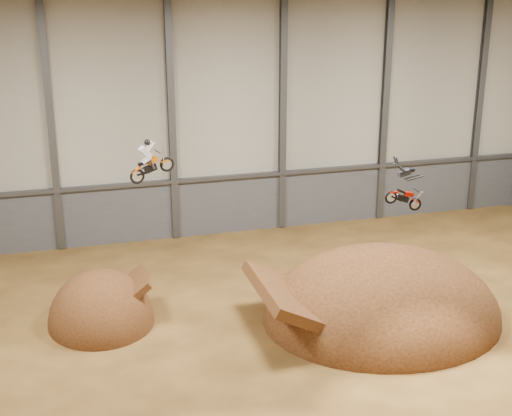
# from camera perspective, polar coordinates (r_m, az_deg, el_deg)

# --- Properties ---
(floor) EXTENTS (40.00, 40.00, 0.00)m
(floor) POSITION_cam_1_polar(r_m,az_deg,el_deg) (31.03, 4.59, -11.14)
(floor) COLOR #513515
(floor) RESTS_ON ground
(back_wall) EXTENTS (40.00, 0.10, 14.00)m
(back_wall) POSITION_cam_1_polar(r_m,az_deg,el_deg) (42.18, -2.29, 7.09)
(back_wall) COLOR #B1AD9D
(back_wall) RESTS_ON ground
(ceiling) EXTENTS (40.00, 40.00, 0.00)m
(ceiling) POSITION_cam_1_polar(r_m,az_deg,el_deg) (27.04, 5.37, 15.63)
(ceiling) COLOR black
(ceiling) RESTS_ON back_wall
(lower_band_back) EXTENTS (39.80, 0.18, 3.50)m
(lower_band_back) POSITION_cam_1_polar(r_m,az_deg,el_deg) (43.42, -2.17, 0.26)
(lower_band_back) COLOR #505258
(lower_band_back) RESTS_ON ground
(steel_rail) EXTENTS (39.80, 0.35, 0.20)m
(steel_rail) POSITION_cam_1_polar(r_m,az_deg,el_deg) (42.76, -2.15, 2.49)
(steel_rail) COLOR #47494F
(steel_rail) RESTS_ON lower_band_back
(steel_column_1) EXTENTS (0.40, 0.36, 13.90)m
(steel_column_1) POSITION_cam_1_polar(r_m,az_deg,el_deg) (40.85, -16.06, 6.01)
(steel_column_1) COLOR #47494F
(steel_column_1) RESTS_ON ground
(steel_column_2) EXTENTS (0.40, 0.36, 13.90)m
(steel_column_2) POSITION_cam_1_polar(r_m,az_deg,el_deg) (41.35, -6.75, 6.75)
(steel_column_2) COLOR #47494F
(steel_column_2) RESTS_ON ground
(steel_column_3) EXTENTS (0.40, 0.36, 13.90)m
(steel_column_3) POSITION_cam_1_polar(r_m,az_deg,el_deg) (42.88, 2.14, 7.28)
(steel_column_3) COLOR #47494F
(steel_column_3) RESTS_ON ground
(steel_column_4) EXTENTS (0.40, 0.36, 13.90)m
(steel_column_4) POSITION_cam_1_polar(r_m,az_deg,el_deg) (45.36, 10.25, 7.62)
(steel_column_4) COLOR #47494F
(steel_column_4) RESTS_ON ground
(steel_column_5) EXTENTS (0.40, 0.36, 13.90)m
(steel_column_5) POSITION_cam_1_polar(r_m,az_deg,el_deg) (48.63, 17.40, 7.79)
(steel_column_5) COLOR #47494F
(steel_column_5) RESTS_ON ground
(takeoff_ramp) EXTENTS (4.79, 5.53, 4.79)m
(takeoff_ramp) POSITION_cam_1_polar(r_m,az_deg,el_deg) (33.83, -12.23, -8.88)
(takeoff_ramp) COLOR #3D200F
(takeoff_ramp) RESTS_ON ground
(landing_ramp) EXTENTS (11.13, 9.84, 6.42)m
(landing_ramp) POSITION_cam_1_polar(r_m,az_deg,el_deg) (33.96, 9.96, -8.62)
(landing_ramp) COLOR #3D200F
(landing_ramp) RESTS_ON ground
(fmx_rider_a) EXTENTS (2.54, 1.26, 2.30)m
(fmx_rider_a) POSITION_cam_1_polar(r_m,az_deg,el_deg) (30.61, -8.21, 4.12)
(fmx_rider_a) COLOR #E56402
(fmx_rider_b) EXTENTS (2.98, 0.84, 2.74)m
(fmx_rider_b) POSITION_cam_1_polar(r_m,az_deg,el_deg) (31.76, 11.63, 1.86)
(fmx_rider_b) COLOR #CB0F00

